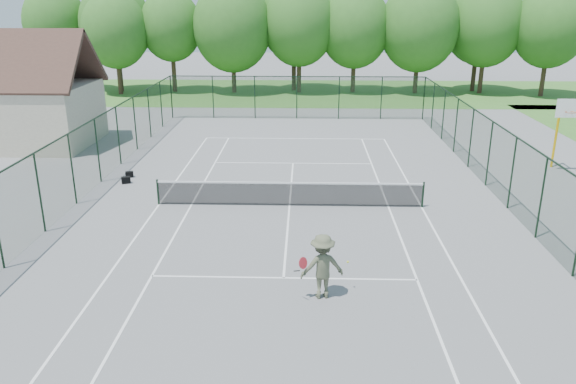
{
  "coord_description": "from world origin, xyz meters",
  "views": [
    {
      "loc": [
        0.63,
        -21.93,
        8.19
      ],
      "look_at": [
        0.0,
        -2.0,
        1.3
      ],
      "focal_mm": 35.0,
      "sensor_mm": 36.0,
      "label": 1
    }
  ],
  "objects_px": {
    "basketball_goal": "(563,120)",
    "sports_bag_a": "(126,180)",
    "tennis_net": "(290,193)",
    "tennis_player": "(322,266)"
  },
  "relations": [
    {
      "from": "basketball_goal",
      "to": "sports_bag_a",
      "type": "bearing_deg",
      "value": -172.23
    },
    {
      "from": "tennis_net",
      "to": "basketball_goal",
      "type": "relative_size",
      "value": 3.04
    },
    {
      "from": "tennis_net",
      "to": "tennis_player",
      "type": "bearing_deg",
      "value": -81.27
    },
    {
      "from": "sports_bag_a",
      "to": "tennis_player",
      "type": "height_order",
      "value": "tennis_player"
    },
    {
      "from": "tennis_net",
      "to": "sports_bag_a",
      "type": "bearing_deg",
      "value": 160.3
    },
    {
      "from": "tennis_net",
      "to": "tennis_player",
      "type": "height_order",
      "value": "tennis_player"
    },
    {
      "from": "tennis_net",
      "to": "sports_bag_a",
      "type": "xyz_separation_m",
      "value": [
        -7.73,
        2.77,
        -0.42
      ]
    },
    {
      "from": "sports_bag_a",
      "to": "tennis_net",
      "type": "bearing_deg",
      "value": -44.0
    },
    {
      "from": "sports_bag_a",
      "to": "tennis_player",
      "type": "bearing_deg",
      "value": -73.42
    },
    {
      "from": "basketball_goal",
      "to": "tennis_net",
      "type": "bearing_deg",
      "value": -157.0
    }
  ]
}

